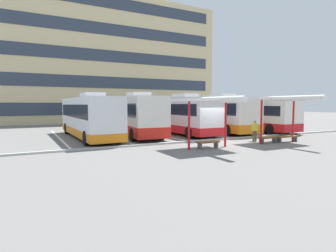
{
  "coord_description": "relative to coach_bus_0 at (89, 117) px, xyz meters",
  "views": [
    {
      "loc": [
        -12.87,
        -16.58,
        2.75
      ],
      "look_at": [
        -2.99,
        2.29,
        1.08
      ],
      "focal_mm": 29.48,
      "sensor_mm": 36.0,
      "label": 1
    }
  ],
  "objects": [
    {
      "name": "bench_0",
      "position": [
        5.49,
        -8.94,
        -1.39
      ],
      "size": [
        1.53,
        0.46,
        0.45
      ],
      "color": "brown",
      "rests_on": "ground"
    },
    {
      "name": "lane_stripe_5",
      "position": [
        18.59,
        0.79,
        -1.71
      ],
      "size": [
        0.16,
        14.0,
        0.01
      ],
      "primitive_type": "cube",
      "color": "white",
      "rests_on": "ground"
    },
    {
      "name": "ground_plane",
      "position": [
        8.2,
        -6.36,
        -1.72
      ],
      "size": [
        160.0,
        160.0,
        0.0
      ],
      "primitive_type": "plane",
      "color": "slate"
    },
    {
      "name": "lane_stripe_1",
      "position": [
        1.97,
        0.79,
        -1.71
      ],
      "size": [
        0.16,
        14.0,
        0.01
      ],
      "primitive_type": "cube",
      "color": "white",
      "rests_on": "ground"
    },
    {
      "name": "lane_stripe_3",
      "position": [
        10.28,
        0.79,
        -1.71
      ],
      "size": [
        0.16,
        14.0,
        0.01
      ],
      "primitive_type": "cube",
      "color": "white",
      "rests_on": "ground"
    },
    {
      "name": "coach_bus_3",
      "position": [
        12.43,
        -0.32,
        0.03
      ],
      "size": [
        3.19,
        11.31,
        3.75
      ],
      "color": "silver",
      "rests_on": "ground"
    },
    {
      "name": "lane_stripe_0",
      "position": [
        -2.19,
        0.79,
        -1.71
      ],
      "size": [
        0.16,
        14.0,
        0.01
      ],
      "primitive_type": "cube",
      "color": "white",
      "rests_on": "ground"
    },
    {
      "name": "bench_1",
      "position": [
        10.6,
        -9.06,
        -1.38
      ],
      "size": [
        1.56,
        0.43,
        0.45
      ],
      "color": "brown",
      "rests_on": "ground"
    },
    {
      "name": "waiting_shelter_0",
      "position": [
        5.49,
        -9.18,
        1.26
      ],
      "size": [
        3.78,
        4.72,
        3.21
      ],
      "color": "red",
      "rests_on": "ground"
    },
    {
      "name": "coach_bus_4",
      "position": [
        16.29,
        -0.63,
        -0.09
      ],
      "size": [
        2.78,
        12.19,
        3.52
      ],
      "color": "silver",
      "rests_on": "ground"
    },
    {
      "name": "coach_bus_1",
      "position": [
        3.92,
        -0.18,
        0.01
      ],
      "size": [
        3.33,
        10.45,
        3.73
      ],
      "color": "silver",
      "rests_on": "ground"
    },
    {
      "name": "coach_bus_2",
      "position": [
        8.28,
        -0.19,
        0.01
      ],
      "size": [
        2.68,
        11.33,
        3.69
      ],
      "color": "silver",
      "rests_on": "ground"
    },
    {
      "name": "lane_stripe_4",
      "position": [
        14.43,
        0.79,
        -1.71
      ],
      "size": [
        0.16,
        14.0,
        0.01
      ],
      "primitive_type": "cube",
      "color": "white",
      "rests_on": "ground"
    },
    {
      "name": "waiting_shelter_1",
      "position": [
        11.5,
        -9.36,
        1.39
      ],
      "size": [
        4.28,
        4.89,
        3.34
      ],
      "color": "red",
      "rests_on": "ground"
    },
    {
      "name": "lane_stripe_2",
      "position": [
        6.12,
        0.79,
        -1.71
      ],
      "size": [
        0.16,
        14.0,
        0.01
      ],
      "primitive_type": "cube",
      "color": "white",
      "rests_on": "ground"
    },
    {
      "name": "bench_2",
      "position": [
        12.4,
        -9.2,
        -1.38
      ],
      "size": [
        1.86,
        0.59,
        0.45
      ],
      "color": "brown",
      "rests_on": "ground"
    },
    {
      "name": "platform_kerb",
      "position": [
        8.2,
        -6.06,
        -1.66
      ],
      "size": [
        44.0,
        0.24,
        0.12
      ],
      "primitive_type": "cube",
      "color": "#ADADA8",
      "rests_on": "ground"
    },
    {
      "name": "terminal_building",
      "position": [
        8.24,
        22.83,
        7.97
      ],
      "size": [
        34.44,
        10.45,
        22.09
      ],
      "color": "#D1BC8C",
      "rests_on": "ground"
    },
    {
      "name": "coach_bus_0",
      "position": [
        0.0,
        0.0,
        0.0
      ],
      "size": [
        2.7,
        11.68,
        3.64
      ],
      "color": "silver",
      "rests_on": "ground"
    },
    {
      "name": "waiting_passenger_0",
      "position": [
        10.61,
        -7.76,
        -0.83
      ],
      "size": [
        0.47,
        0.48,
        1.56
      ],
      "color": "brown",
      "rests_on": "ground"
    }
  ]
}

